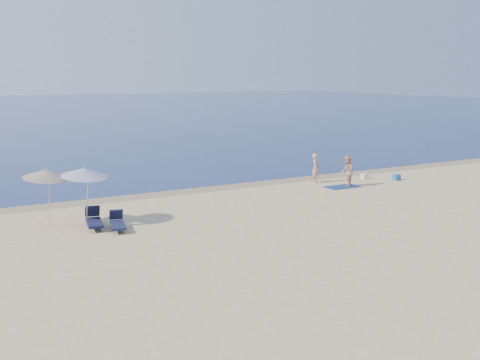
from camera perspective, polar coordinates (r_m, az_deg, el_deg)
name	(u,v)px	position (r m, az deg, el deg)	size (l,w,h in m)	color
sea	(0,111)	(110.15, -21.77, 6.11)	(240.00, 160.00, 0.01)	#0C1C4B
wet_sand_strip	(244,185)	(33.27, 0.36, -0.48)	(240.00, 1.60, 0.00)	#847254
person_left	(316,168)	(34.21, 7.18, 1.13)	(0.60, 0.39, 1.65)	tan
person_right	(347,171)	(33.26, 10.12, 0.82)	(0.81, 0.63, 1.67)	tan
beach_towel	(342,187)	(33.16, 9.67, -0.64)	(1.91, 1.06, 0.03)	navy
white_bag	(365,176)	(35.95, 11.74, 0.34)	(0.36, 0.31, 0.31)	silver
blue_cooler	(396,177)	(35.98, 14.60, 0.24)	(0.45, 0.32, 0.32)	#1C559B
umbrella_near	(84,172)	(24.93, -14.55, 0.71)	(2.43, 2.45, 2.48)	silver
umbrella_far	(46,174)	(25.07, -17.88, 0.58)	(2.37, 2.39, 2.48)	silver
lounger_left	(94,221)	(24.72, -13.66, -3.76)	(0.94, 1.87, 0.79)	#131535
lounger_right	(117,223)	(24.20, -11.54, -4.04)	(0.92, 1.71, 0.72)	#151A3A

